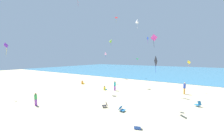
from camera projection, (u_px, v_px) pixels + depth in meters
ground_plane at (126, 90)px, 22.22m from camera, size 120.00×120.00×0.00m
ocean_water at (171, 71)px, 56.78m from camera, size 120.00×60.00×0.05m
beach_chair_far_right at (105, 105)px, 14.64m from camera, size 0.76×0.74×0.55m
beach_chair_far_left at (122, 109)px, 13.55m from camera, size 0.60×0.57×0.53m
beach_chair_mid_beach at (198, 104)px, 14.83m from camera, size 0.74×0.72×0.65m
cooler_box at (137, 127)px, 10.23m from camera, size 0.58×0.46×0.29m
person_0 at (184, 87)px, 19.96m from camera, size 0.38×0.38×1.72m
person_1 at (115, 85)px, 22.11m from camera, size 0.35×0.35×1.53m
person_2 at (83, 83)px, 27.67m from camera, size 0.58×0.71×0.80m
person_3 at (36, 98)px, 15.14m from camera, size 0.39×0.39×1.42m
person_4 at (105, 88)px, 22.57m from camera, size 0.49×0.62×0.69m
kite_yellow at (189, 62)px, 21.67m from camera, size 0.55×0.42×0.98m
kite_lime at (111, 41)px, 36.60m from camera, size 1.14×0.80×1.85m
kite_green at (137, 59)px, 36.16m from camera, size 0.64×0.51×1.09m
kite_pink at (105, 53)px, 29.35m from camera, size 0.69×0.55×1.23m
kite_black at (156, 61)px, 13.81m from camera, size 0.56×0.91×1.67m
kite_red at (116, 17)px, 27.09m from camera, size 0.55×0.69×1.24m
kite_magenta at (154, 38)px, 20.14m from camera, size 1.05×0.35×1.90m
kite_blue at (148, 39)px, 29.56m from camera, size 0.58×0.54×1.61m
kite_purple at (6, 46)px, 18.71m from camera, size 0.40×0.68×1.71m
kite_white at (137, 21)px, 16.03m from camera, size 0.47×0.51×1.10m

